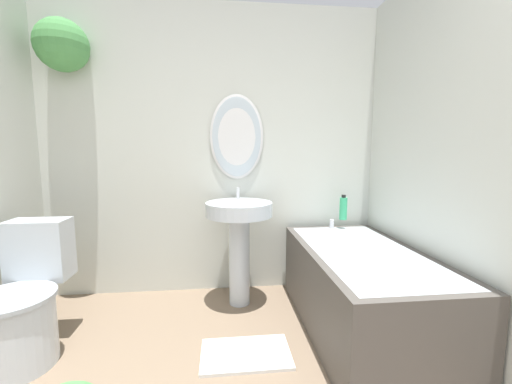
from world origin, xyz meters
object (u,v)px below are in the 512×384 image
at_px(toilet, 22,307).
at_px(pedestal_sink, 239,230).
at_px(bathtub, 361,288).
at_px(shampoo_bottle, 343,208).

bearing_deg(toilet, pedestal_sink, 22.42).
distance_m(bathtub, shampoo_bottle, 0.75).
xyz_separation_m(toilet, bathtub, (2.09, 0.07, -0.02)).
relative_size(pedestal_sink, shampoo_bottle, 4.32).
height_order(toilet, shampoo_bottle, shampoo_bottle).
relative_size(toilet, pedestal_sink, 0.85).
distance_m(toilet, bathtub, 2.09).
height_order(pedestal_sink, bathtub, pedestal_sink).
relative_size(bathtub, shampoo_bottle, 6.67).
height_order(toilet, pedestal_sink, pedestal_sink).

